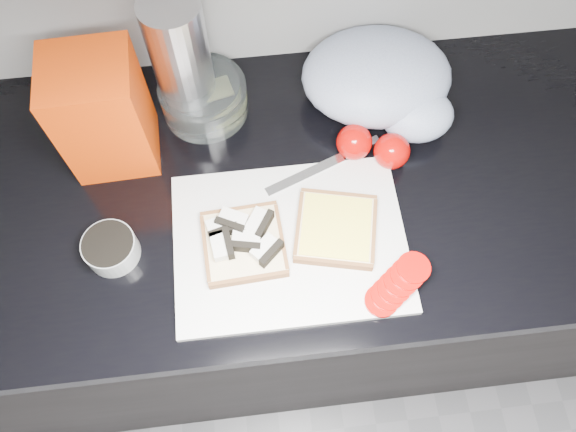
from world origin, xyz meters
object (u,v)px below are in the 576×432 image
object	(u,v)px
bread_bag	(103,113)
steel_canister	(181,59)
glass_bowl	(204,98)
cutting_board	(290,242)

from	to	relation	value
bread_bag	steel_canister	xyz separation A→B (m)	(0.14, 0.09, 0.01)
glass_bowl	bread_bag	bearing A→B (deg)	-155.42
glass_bowl	bread_bag	xyz separation A→B (m)	(-0.17, -0.08, 0.08)
cutting_board	bread_bag	distance (m)	0.39
cutting_board	steel_canister	distance (m)	0.38
steel_canister	cutting_board	bearing A→B (deg)	-64.01
glass_bowl	cutting_board	bearing A→B (deg)	-66.91
bread_bag	steel_canister	bearing A→B (deg)	31.62
cutting_board	bread_bag	bearing A→B (deg)	142.23
glass_bowl	bread_bag	distance (m)	0.20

